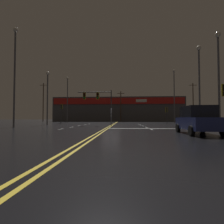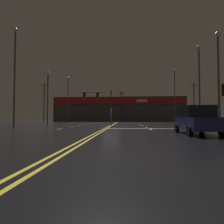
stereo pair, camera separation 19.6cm
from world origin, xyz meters
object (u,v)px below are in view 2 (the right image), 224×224
Objects in this scene: traffic_signal_median at (97,99)px; streetlight_near_left at (218,67)px; traffic_signal_corner_northwest at (62,109)px; streetlight_far_right at (199,75)px; traffic_signal_corner_southeast at (224,96)px; traffic_signal_corner_northeast at (167,112)px; parked_car at (196,120)px; streetlight_far_left at (48,90)px; streetlight_far_median at (175,90)px; streetlight_near_right at (68,94)px; streetlight_median_approach at (15,65)px.

traffic_signal_median is 0.52× the size of streetlight_near_left.
traffic_signal_corner_northwest is 24.51m from streetlight_far_right.
traffic_signal_corner_northeast is at bearing 88.93° from traffic_signal_corner_southeast.
traffic_signal_median reaches higher than traffic_signal_corner_northwest.
parked_car is (8.78, -12.68, -2.92)m from traffic_signal_median.
traffic_signal_corner_northeast is at bearing 81.41° from parked_car.
streetlight_near_left is 1.15× the size of streetlight_far_left.
streetlight_far_right reaches higher than traffic_signal_median.
traffic_signal_corner_southeast is 0.32× the size of streetlight_far_median.
streetlight_near_left is (13.37, -6.72, 2.37)m from traffic_signal_median.
streetlight_far_left reaches higher than traffic_signal_corner_northeast.
traffic_signal_corner_northwest is 24.72m from streetlight_far_median.
traffic_signal_corner_northeast is (12.11, 9.37, -1.54)m from traffic_signal_median.
streetlight_far_median reaches higher than streetlight_far_left.
streetlight_near_left is 32.77m from streetlight_near_right.
parked_car is at bearing -55.32° from traffic_signal_median.
streetlight_far_left is 21.94m from streetlight_far_right.
traffic_signal_median is 1.59× the size of traffic_signal_corner_northeast.
traffic_signal_corner_northeast is 0.29× the size of streetlight_near_right.
streetlight_far_left is (-21.69, 8.95, -0.72)m from streetlight_near_left.
streetlight_near_right is at bearing 176.13° from streetlight_far_median.
traffic_signal_corner_southeast is at bearing -112.63° from streetlight_near_left.
streetlight_median_approach is 31.37m from streetlight_far_median.
traffic_signal_median is 11.88m from traffic_signal_corner_northwest.
streetlight_far_right is (12.85, -3.46, 2.35)m from traffic_signal_median.
streetlight_far_right reaches higher than traffic_signal_corner_northeast.
traffic_signal_median is at bearing -59.44° from streetlight_near_right.
traffic_signal_corner_northeast is at bearing 19.26° from streetlight_far_left.
streetlight_far_median is at bearing 44.41° from traffic_signal_median.
streetlight_median_approach reaches higher than streetlight_far_right.
streetlight_far_right is (-0.52, 3.26, -0.02)m from streetlight_near_left.
parked_car is (-3.33, -22.06, -1.38)m from traffic_signal_corner_northeast.
traffic_signal_corner_northwest is 9.17m from streetlight_near_right.
streetlight_near_right is 0.92× the size of streetlight_far_median.
traffic_signal_corner_southeast reaches higher than traffic_signal_corner_northeast.
traffic_signal_median is 15.15m from streetlight_near_left.
streetlight_near_left is at bearing -26.68° from traffic_signal_median.
traffic_signal_corner_northwest is at bearing 150.68° from streetlight_far_right.
traffic_signal_corner_southeast is 0.39× the size of streetlight_far_right.
streetlight_near_right is at bearing 138.54° from streetlight_far_right.
streetlight_near_right is 1.30× the size of streetlight_far_left.
traffic_signal_corner_southeast is 0.44× the size of streetlight_far_left.
traffic_signal_corner_northeast is 21.88m from streetlight_far_left.
streetlight_near_left is 9.20m from parked_car.
streetlight_near_right is 1.13× the size of streetlight_far_right.
streetlight_far_median reaches higher than traffic_signal_median.
streetlight_near_left is (1.63, 3.92, 3.46)m from traffic_signal_corner_southeast.
traffic_signal_corner_southeast is 0.38× the size of streetlight_near_left.
streetlight_far_median reaches higher than streetlight_near_right.
streetlight_median_approach is at bearing -92.38° from traffic_signal_corner_northwest.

